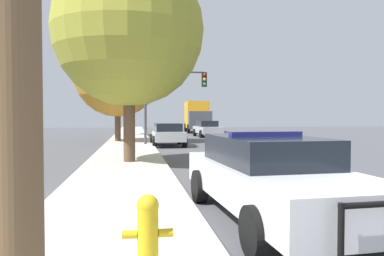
{
  "coord_description": "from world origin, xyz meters",
  "views": [
    {
      "loc": [
        -4.77,
        -5.32,
        1.86
      ],
      "look_at": [
        -1.95,
        12.9,
        1.26
      ],
      "focal_mm": 35.0,
      "sensor_mm": 36.0,
      "label": 1
    }
  ],
  "objects_px": {
    "fire_hydrant": "(148,231)",
    "car_background_oncoming": "(207,128)",
    "tree_sidewalk_mid": "(117,74)",
    "police_car": "(270,176)",
    "traffic_light": "(172,91)",
    "box_truck": "(197,116)",
    "car_background_midblock": "(168,134)",
    "tree_sidewalk_far": "(126,88)",
    "tree_sidewalk_near": "(129,31)"
  },
  "relations": [
    {
      "from": "fire_hydrant",
      "to": "car_background_oncoming",
      "type": "xyz_separation_m",
      "value": [
        6.26,
        28.41,
        0.16
      ]
    },
    {
      "from": "car_background_oncoming",
      "to": "tree_sidewalk_mid",
      "type": "bearing_deg",
      "value": 38.52
    },
    {
      "from": "police_car",
      "to": "traffic_light",
      "type": "height_order",
      "value": "traffic_light"
    },
    {
      "from": "police_car",
      "to": "fire_hydrant",
      "type": "xyz_separation_m",
      "value": [
        -2.26,
        -2.25,
        -0.2
      ]
    },
    {
      "from": "box_truck",
      "to": "tree_sidewalk_mid",
      "type": "relative_size",
      "value": 0.96
    },
    {
      "from": "car_background_midblock",
      "to": "tree_sidewalk_far",
      "type": "distance_m",
      "value": 13.07
    },
    {
      "from": "car_background_midblock",
      "to": "tree_sidewalk_mid",
      "type": "height_order",
      "value": "tree_sidewalk_mid"
    },
    {
      "from": "traffic_light",
      "to": "tree_sidewalk_far",
      "type": "distance_m",
      "value": 12.51
    },
    {
      "from": "car_background_oncoming",
      "to": "box_truck",
      "type": "relative_size",
      "value": 0.64
    },
    {
      "from": "tree_sidewalk_far",
      "to": "fire_hydrant",
      "type": "bearing_deg",
      "value": -88.44
    },
    {
      "from": "car_background_midblock",
      "to": "tree_sidewalk_far",
      "type": "height_order",
      "value": "tree_sidewalk_far"
    },
    {
      "from": "traffic_light",
      "to": "car_background_midblock",
      "type": "xyz_separation_m",
      "value": [
        -0.26,
        -0.13,
        -2.68
      ]
    },
    {
      "from": "car_background_midblock",
      "to": "tree_sidewalk_mid",
      "type": "bearing_deg",
      "value": 134.41
    },
    {
      "from": "traffic_light",
      "to": "box_truck",
      "type": "distance_m",
      "value": 19.24
    },
    {
      "from": "car_background_midblock",
      "to": "tree_sidewalk_near",
      "type": "xyz_separation_m",
      "value": [
        -2.23,
        -8.64,
        4.29
      ]
    },
    {
      "from": "fire_hydrant",
      "to": "tree_sidewalk_far",
      "type": "distance_m",
      "value": 31.34
    },
    {
      "from": "fire_hydrant",
      "to": "box_truck",
      "type": "relative_size",
      "value": 0.12
    },
    {
      "from": "car_background_midblock",
      "to": "tree_sidewalk_far",
      "type": "relative_size",
      "value": 0.65
    },
    {
      "from": "tree_sidewalk_near",
      "to": "tree_sidewalk_mid",
      "type": "height_order",
      "value": "tree_sidewalk_near"
    },
    {
      "from": "box_truck",
      "to": "tree_sidewalk_far",
      "type": "relative_size",
      "value": 1.18
    },
    {
      "from": "car_background_oncoming",
      "to": "tree_sidewalk_mid",
      "type": "distance_m",
      "value": 10.66
    },
    {
      "from": "police_car",
      "to": "car_background_oncoming",
      "type": "bearing_deg",
      "value": -101.91
    },
    {
      "from": "fire_hydrant",
      "to": "car_background_midblock",
      "type": "bearing_deg",
      "value": 84.26
    },
    {
      "from": "traffic_light",
      "to": "tree_sidewalk_far",
      "type": "bearing_deg",
      "value": 103.95
    },
    {
      "from": "traffic_light",
      "to": "tree_sidewalk_far",
      "type": "height_order",
      "value": "tree_sidewalk_far"
    },
    {
      "from": "car_background_oncoming",
      "to": "tree_sidewalk_far",
      "type": "relative_size",
      "value": 0.75
    },
    {
      "from": "tree_sidewalk_far",
      "to": "tree_sidewalk_mid",
      "type": "xyz_separation_m",
      "value": [
        -0.42,
        -9.09,
        0.27
      ]
    },
    {
      "from": "fire_hydrant",
      "to": "tree_sidewalk_mid",
      "type": "height_order",
      "value": "tree_sidewalk_mid"
    },
    {
      "from": "fire_hydrant",
      "to": "tree_sidewalk_mid",
      "type": "relative_size",
      "value": 0.11
    },
    {
      "from": "car_background_midblock",
      "to": "box_truck",
      "type": "bearing_deg",
      "value": 74.31
    },
    {
      "from": "police_car",
      "to": "tree_sidewalk_far",
      "type": "relative_size",
      "value": 0.87
    },
    {
      "from": "tree_sidewalk_near",
      "to": "car_background_oncoming",
      "type": "bearing_deg",
      "value": 70.08
    },
    {
      "from": "car_background_oncoming",
      "to": "tree_sidewalk_mid",
      "type": "height_order",
      "value": "tree_sidewalk_mid"
    },
    {
      "from": "car_background_oncoming",
      "to": "tree_sidewalk_near",
      "type": "relative_size",
      "value": 0.6
    },
    {
      "from": "traffic_light",
      "to": "tree_sidewalk_mid",
      "type": "height_order",
      "value": "tree_sidewalk_mid"
    },
    {
      "from": "tree_sidewalk_near",
      "to": "tree_sidewalk_far",
      "type": "height_order",
      "value": "tree_sidewalk_near"
    },
    {
      "from": "tree_sidewalk_near",
      "to": "police_car",
      "type": "bearing_deg",
      "value": -72.01
    },
    {
      "from": "car_background_oncoming",
      "to": "fire_hydrant",
      "type": "bearing_deg",
      "value": 75.63
    },
    {
      "from": "police_car",
      "to": "traffic_light",
      "type": "distance_m",
      "value": 16.95
    },
    {
      "from": "police_car",
      "to": "fire_hydrant",
      "type": "distance_m",
      "value": 3.19
    },
    {
      "from": "box_truck",
      "to": "tree_sidewalk_far",
      "type": "bearing_deg",
      "value": 43.63
    },
    {
      "from": "fire_hydrant",
      "to": "traffic_light",
      "type": "relative_size",
      "value": 0.19
    },
    {
      "from": "fire_hydrant",
      "to": "car_background_oncoming",
      "type": "height_order",
      "value": "car_background_oncoming"
    },
    {
      "from": "car_background_oncoming",
      "to": "tree_sidewalk_near",
      "type": "distance_m",
      "value": 19.82
    },
    {
      "from": "fire_hydrant",
      "to": "traffic_light",
      "type": "height_order",
      "value": "traffic_light"
    },
    {
      "from": "fire_hydrant",
      "to": "tree_sidewalk_near",
      "type": "bearing_deg",
      "value": 91.86
    },
    {
      "from": "police_car",
      "to": "tree_sidewalk_near",
      "type": "height_order",
      "value": "tree_sidewalk_near"
    },
    {
      "from": "traffic_light",
      "to": "tree_sidewalk_far",
      "type": "relative_size",
      "value": 0.74
    },
    {
      "from": "car_background_midblock",
      "to": "traffic_light",
      "type": "bearing_deg",
      "value": 25.79
    },
    {
      "from": "tree_sidewalk_far",
      "to": "box_truck",
      "type": "bearing_deg",
      "value": 40.02
    }
  ]
}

